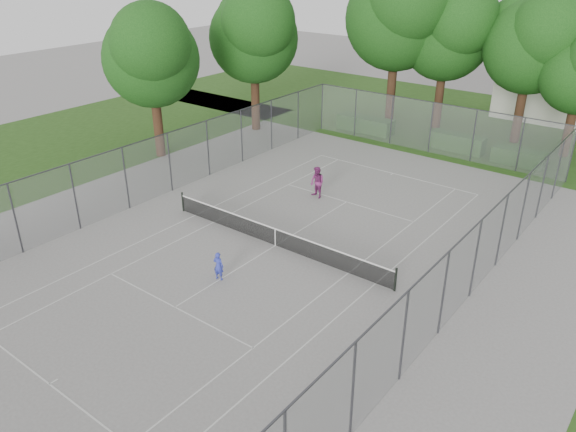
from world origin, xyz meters
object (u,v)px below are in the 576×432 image
Objects in this scene: tennis_net at (275,236)px; girl_player at (218,266)px; woman_player at (317,182)px; house at (552,73)px.

tennis_net is 3.80m from girl_player.
girl_player is 9.85m from woman_player.
woman_player is at bearing -102.41° from house.
girl_player is at bearing -64.92° from woman_player.
house reaches higher than woman_player.
house is at bearing 82.96° from tennis_net.
woman_player is at bearing 106.04° from tennis_net.
woman_player reaches higher than girl_player.
tennis_net is 9.86× the size of girl_player.
tennis_net is at bearing -97.04° from house.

